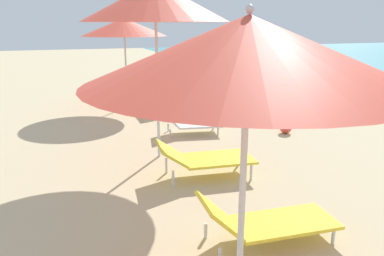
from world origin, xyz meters
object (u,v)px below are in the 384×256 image
(umbrella_third, at_px, (155,2))
(lounger_third_inland, at_px, (204,157))
(lounger_farthest_inland, at_px, (174,104))
(beach_ball, at_px, (286,127))
(lounger_second_shoreside, at_px, (265,221))
(lounger_third_shoreside, at_px, (191,123))
(lounger_farthest_shoreside, at_px, (151,88))
(umbrella_second, at_px, (248,51))
(umbrella_farthest, at_px, (124,27))

(umbrella_third, bearing_deg, lounger_third_inland, -69.62)
(lounger_farthest_inland, xyz_separation_m, beach_ball, (1.79, -2.67, -0.11))
(lounger_second_shoreside, bearing_deg, lounger_third_shoreside, 85.67)
(lounger_farthest_shoreside, bearing_deg, beach_ball, -59.09)
(lounger_farthest_shoreside, relative_size, beach_ball, 5.96)
(umbrella_second, distance_m, lounger_second_shoreside, 2.34)
(umbrella_third, bearing_deg, lounger_farthest_shoreside, 77.75)
(umbrella_third, relative_size, umbrella_farthest, 1.20)
(umbrella_third, relative_size, lounger_farthest_inland, 2.08)
(umbrella_third, distance_m, lounger_farthest_shoreside, 6.21)
(beach_ball, bearing_deg, lounger_third_inland, -147.31)
(umbrella_farthest, bearing_deg, umbrella_second, -94.43)
(umbrella_third, bearing_deg, umbrella_farthest, 87.10)
(umbrella_third, height_order, lounger_third_inland, umbrella_third)
(umbrella_second, bearing_deg, lounger_third_inland, 73.46)
(lounger_third_shoreside, xyz_separation_m, beach_ball, (2.01, -0.69, -0.11))
(lounger_farthest_shoreside, xyz_separation_m, lounger_farthest_inland, (0.05, -2.42, -0.08))
(umbrella_second, bearing_deg, lounger_farthest_inland, 76.85)
(lounger_third_shoreside, distance_m, lounger_third_inland, 2.45)
(lounger_third_inland, height_order, umbrella_farthest, umbrella_farthest)
(umbrella_farthest, xyz_separation_m, beach_ball, (2.83, -3.92, -2.14))
(lounger_farthest_shoreside, relative_size, lounger_farthest_inland, 1.09)
(lounger_second_shoreside, distance_m, umbrella_farthest, 7.82)
(lounger_farthest_shoreside, height_order, beach_ball, lounger_farthest_shoreside)
(lounger_second_shoreside, height_order, umbrella_farthest, umbrella_farthest)
(lounger_second_shoreside, relative_size, umbrella_third, 0.52)
(umbrella_second, xyz_separation_m, lounger_second_shoreside, (0.83, 1.00, -1.94))
(lounger_third_inland, xyz_separation_m, lounger_farthest_shoreside, (0.78, 6.78, -0.00))
(umbrella_second, height_order, lounger_third_inland, umbrella_second)
(lounger_second_shoreside, bearing_deg, umbrella_second, -125.51)
(lounger_farthest_inland, bearing_deg, lounger_third_shoreside, -95.64)
(umbrella_third, height_order, lounger_third_shoreside, umbrella_third)
(lounger_third_inland, distance_m, lounger_farthest_inland, 4.43)
(lounger_farthest_shoreside, bearing_deg, lounger_second_shoreside, -84.33)
(umbrella_second, height_order, umbrella_third, umbrella_third)
(umbrella_third, bearing_deg, lounger_third_shoreside, 48.91)
(umbrella_second, xyz_separation_m, lounger_third_inland, (0.87, 2.94, -1.87))
(lounger_farthest_inland, bearing_deg, umbrella_farthest, 130.62)
(lounger_farthest_shoreside, distance_m, lounger_farthest_inland, 2.43)
(umbrella_farthest, height_order, lounger_farthest_shoreside, umbrella_farthest)
(umbrella_second, distance_m, umbrella_farthest, 8.57)
(lounger_farthest_inland, bearing_deg, lounger_third_inland, -100.07)
(lounger_farthest_shoreside, bearing_deg, lounger_farthest_inland, -77.74)
(umbrella_third, height_order, umbrella_farthest, umbrella_third)
(umbrella_farthest, relative_size, lounger_farthest_shoreside, 1.58)
(umbrella_third, relative_size, lounger_third_inland, 1.96)
(lounger_farthest_inland, relative_size, beach_ball, 5.45)
(umbrella_third, bearing_deg, umbrella_second, -96.08)
(umbrella_second, bearing_deg, lounger_second_shoreside, 50.21)
(umbrella_second, relative_size, umbrella_farthest, 0.97)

